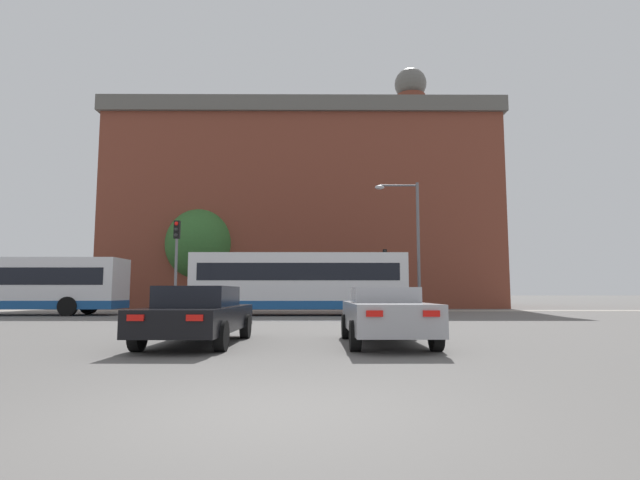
% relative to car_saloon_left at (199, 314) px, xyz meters
% --- Properties ---
extents(ground_plane, '(400.00, 400.00, 0.00)m').
position_rel_car_saloon_left_xyz_m(ground_plane, '(2.27, -6.77, -0.71)').
color(ground_plane, '#605E5B').
extents(stop_line_strip, '(8.37, 0.30, 0.01)m').
position_rel_car_saloon_left_xyz_m(stop_line_strip, '(2.27, 9.77, -0.70)').
color(stop_line_strip, silver).
rests_on(stop_line_strip, ground_plane).
extents(far_pavement, '(69.30, 2.50, 0.01)m').
position_rel_car_saloon_left_xyz_m(far_pavement, '(2.27, 21.53, -0.70)').
color(far_pavement, gray).
rests_on(far_pavement, ground_plane).
extents(brick_civic_building, '(31.68, 16.26, 22.18)m').
position_rel_car_saloon_left_xyz_m(brick_civic_building, '(1.70, 33.03, 7.58)').
color(brick_civic_building, brown).
rests_on(brick_civic_building, ground_plane).
extents(car_saloon_left, '(2.04, 4.92, 1.36)m').
position_rel_car_saloon_left_xyz_m(car_saloon_left, '(0.00, 0.00, 0.00)').
color(car_saloon_left, black).
rests_on(car_saloon_left, ground_plane).
extents(car_roadster_right, '(1.93, 4.65, 1.34)m').
position_rel_car_saloon_left_xyz_m(car_roadster_right, '(4.43, -0.03, -0.02)').
color(car_roadster_right, '#9E9EA3').
rests_on(car_roadster_right, ground_plane).
extents(bus_crossing_lead, '(11.38, 2.73, 3.28)m').
position_rel_car_saloon_left_xyz_m(bus_crossing_lead, '(1.84, 14.99, 1.06)').
color(bus_crossing_lead, silver).
rests_on(bus_crossing_lead, ground_plane).
extents(bus_crossing_trailing, '(11.87, 2.67, 3.06)m').
position_rel_car_saloon_left_xyz_m(bus_crossing_trailing, '(-13.73, 15.22, 0.93)').
color(bus_crossing_trailing, silver).
rests_on(bus_crossing_trailing, ground_plane).
extents(traffic_light_near_left, '(0.26, 0.31, 4.40)m').
position_rel_car_saloon_left_xyz_m(traffic_light_near_left, '(-3.44, 10.11, 2.24)').
color(traffic_light_near_left, slate).
rests_on(traffic_light_near_left, ground_plane).
extents(traffic_light_far_right, '(0.26, 0.31, 4.09)m').
position_rel_car_saloon_left_xyz_m(traffic_light_far_right, '(7.33, 21.24, 2.05)').
color(traffic_light_far_right, slate).
rests_on(traffic_light_far_right, ground_plane).
extents(street_lamp_junction, '(2.34, 0.36, 7.04)m').
position_rel_car_saloon_left_xyz_m(street_lamp_junction, '(7.73, 14.14, 3.63)').
color(street_lamp_junction, slate).
rests_on(street_lamp_junction, ground_plane).
extents(pedestrian_waiting, '(0.44, 0.31, 1.73)m').
position_rel_car_saloon_left_xyz_m(pedestrian_waiting, '(6.90, 20.96, 0.31)').
color(pedestrian_waiting, black).
rests_on(pedestrian_waiting, ground_plane).
extents(tree_by_building, '(5.33, 5.33, 7.66)m').
position_rel_car_saloon_left_xyz_m(tree_by_building, '(-6.14, 26.18, 4.15)').
color(tree_by_building, '#4C3823').
rests_on(tree_by_building, ground_plane).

